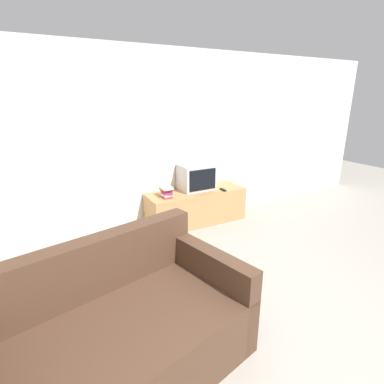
{
  "coord_description": "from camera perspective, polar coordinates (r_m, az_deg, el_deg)",
  "views": [
    {
      "loc": [
        -1.6,
        -1.14,
        1.94
      ],
      "look_at": [
        0.3,
        2.32,
        0.66
      ],
      "focal_mm": 28.0,
      "sensor_mm": 36.0,
      "label": 1
    }
  ],
  "objects": [
    {
      "name": "ground_plane",
      "position": [
        2.76,
        20.59,
        -28.15
      ],
      "size": [
        14.0,
        14.0,
        0.0
      ],
      "primitive_type": "plane",
      "color": "#9E998E"
    },
    {
      "name": "television",
      "position": [
        4.69,
        0.9,
        2.87
      ],
      "size": [
        0.53,
        0.38,
        0.4
      ],
      "color": "silver",
      "rests_on": "tv_stand"
    },
    {
      "name": "tv_stand",
      "position": [
        4.74,
        0.79,
        -2.81
      ],
      "size": [
        1.56,
        0.52,
        0.52
      ],
      "color": "tan",
      "rests_on": "ground_plane"
    },
    {
      "name": "remote_on_stand",
      "position": [
        4.7,
        5.93,
        0.44
      ],
      "size": [
        0.05,
        0.14,
        0.02
      ],
      "rotation": [
        0.0,
        0.0,
        -0.07
      ],
      "color": "black",
      "rests_on": "tv_stand"
    },
    {
      "name": "book_stack",
      "position": [
        4.38,
        -4.93,
        0.11
      ],
      "size": [
        0.16,
        0.22,
        0.16
      ],
      "color": "#B72D28",
      "rests_on": "tv_stand"
    },
    {
      "name": "couch",
      "position": [
        2.42,
        -13.37,
        -25.15
      ],
      "size": [
        1.95,
        1.37,
        0.94
      ],
      "rotation": [
        0.0,
        0.0,
        0.22
      ],
      "color": "#4C3323",
      "rests_on": "ground_plane"
    },
    {
      "name": "wall_back",
      "position": [
        4.51,
        -7.75,
        9.59
      ],
      "size": [
        9.0,
        0.06,
        2.6
      ],
      "color": "silver",
      "rests_on": "ground_plane"
    }
  ]
}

